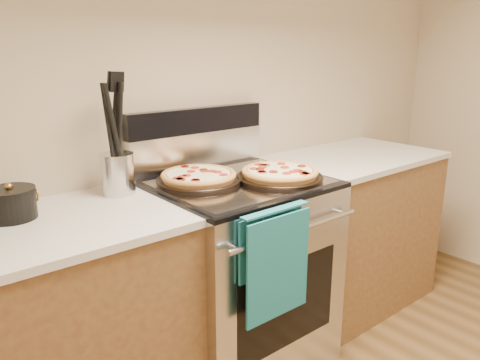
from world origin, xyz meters
TOP-DOWN VIEW (x-y plane):
  - wall_back at (0.00, 2.00)m, footprint 4.00×0.00m
  - range_body at (0.00, 1.65)m, footprint 0.76×0.68m
  - oven_window at (0.00, 1.31)m, footprint 0.56×0.01m
  - cooktop at (0.00, 1.65)m, footprint 0.76×0.68m
  - backsplash_lower at (0.00, 1.96)m, footprint 0.76×0.06m
  - backsplash_upper at (0.00, 1.96)m, footprint 0.76×0.06m
  - oven_handle at (0.00, 1.27)m, footprint 0.70×0.03m
  - dish_towel at (-0.12, 1.27)m, footprint 0.32×0.05m
  - foil_sheet at (0.00, 1.62)m, footprint 0.70×0.55m
  - cabinet_left at (-0.88, 1.68)m, footprint 1.00×0.62m
  - countertop_left at (-0.88, 1.68)m, footprint 1.02×0.64m
  - cabinet_right at (0.88, 1.68)m, footprint 1.00×0.62m
  - countertop_right at (0.88, 1.68)m, footprint 1.02×0.64m
  - pepperoni_pizza_back at (-0.16, 1.72)m, footprint 0.38×0.38m
  - pepperoni_pizza_front at (0.15, 1.53)m, footprint 0.43×0.43m
  - utensil_crock at (-0.48, 1.84)m, footprint 0.14×0.14m
  - saucepan at (-0.91, 1.81)m, footprint 0.18×0.18m

SIDE VIEW (x-z plane):
  - cabinet_left at x=-0.88m, z-range 0.00..0.88m
  - cabinet_right at x=0.88m, z-range 0.00..0.88m
  - range_body at x=0.00m, z-range 0.00..0.90m
  - oven_window at x=0.00m, z-range 0.25..0.65m
  - dish_towel at x=-0.12m, z-range 0.49..0.91m
  - oven_handle at x=0.00m, z-range 0.79..0.81m
  - countertop_left at x=-0.88m, z-range 0.88..0.91m
  - countertop_right at x=0.88m, z-range 0.88..0.91m
  - cooktop at x=0.00m, z-range 0.90..0.92m
  - foil_sheet at x=0.00m, z-range 0.92..0.93m
  - pepperoni_pizza_back at x=-0.16m, z-range 0.93..0.98m
  - pepperoni_pizza_front at x=0.15m, z-range 0.93..0.98m
  - saucepan at x=-0.91m, z-range 0.91..1.01m
  - utensil_crock at x=-0.48m, z-range 0.91..1.08m
  - backsplash_lower at x=0.00m, z-range 0.92..1.10m
  - backsplash_upper at x=0.00m, z-range 1.10..1.22m
  - wall_back at x=0.00m, z-range -0.65..3.35m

